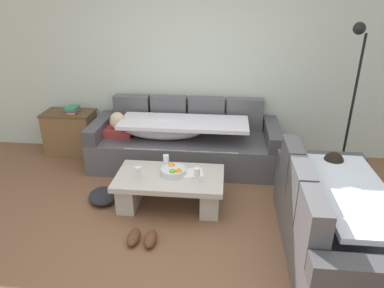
{
  "coord_description": "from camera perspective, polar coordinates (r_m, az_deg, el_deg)",
  "views": [
    {
      "loc": [
        0.44,
        -2.8,
        2.27
      ],
      "look_at": [
        0.05,
        1.09,
        0.55
      ],
      "focal_mm": 32.78,
      "sensor_mm": 36.0,
      "label": 1
    }
  ],
  "objects": [
    {
      "name": "floor_lamp",
      "position": [
        4.72,
        24.5,
        7.46
      ],
      "size": [
        0.33,
        0.31,
        1.95
      ],
      "color": "black",
      "rests_on": "ground_plane"
    },
    {
      "name": "pair_of_shoes",
      "position": [
        3.59,
        -8.11,
        -14.87
      ],
      "size": [
        0.3,
        0.28,
        0.09
      ],
      "color": "#59331E",
      "rests_on": "ground_plane"
    },
    {
      "name": "open_magazine",
      "position": [
        3.95,
        -0.29,
        -4.75
      ],
      "size": [
        0.32,
        0.27,
        0.01
      ],
      "primitive_type": "cube",
      "rotation": [
        0.0,
        0.0,
        0.23
      ],
      "color": "white",
      "rests_on": "coffee_table"
    },
    {
      "name": "couch_along_wall",
      "position": [
        4.87,
        -1.7,
        0.23
      ],
      "size": [
        2.54,
        0.92,
        0.88
      ],
      "color": "#535358",
      "rests_on": "ground_plane"
    },
    {
      "name": "back_wall",
      "position": [
        5.05,
        0.71,
        13.26
      ],
      "size": [
        9.0,
        0.1,
        2.7
      ],
      "primitive_type": "cube",
      "color": "#B9C9BE",
      "rests_on": "ground_plane"
    },
    {
      "name": "couch_near_window",
      "position": [
        3.54,
        22.39,
        -11.5
      ],
      "size": [
        0.92,
        1.87,
        0.88
      ],
      "rotation": [
        0.0,
        0.0,
        1.57
      ],
      "color": "#535358",
      "rests_on": "ground_plane"
    },
    {
      "name": "ground_plane",
      "position": [
        3.63,
        -2.54,
        -14.99
      ],
      "size": [
        14.0,
        14.0,
        0.0
      ],
      "primitive_type": "plane",
      "color": "brown"
    },
    {
      "name": "book_stack_on_cabinet",
      "position": [
        5.39,
        -18.87,
        5.35
      ],
      "size": [
        0.18,
        0.23,
        0.08
      ],
      "color": "gold",
      "rests_on": "side_cabinet"
    },
    {
      "name": "wine_glass_far_back",
      "position": [
        4.02,
        -4.24,
        -2.49
      ],
      "size": [
        0.07,
        0.07,
        0.17
      ],
      "color": "silver",
      "rests_on": "coffee_table"
    },
    {
      "name": "wine_glass_near_left",
      "position": [
        3.8,
        -8.79,
        -4.44
      ],
      "size": [
        0.07,
        0.07,
        0.17
      ],
      "color": "silver",
      "rests_on": "coffee_table"
    },
    {
      "name": "coffee_table",
      "position": [
        3.99,
        -3.62,
        -6.93
      ],
      "size": [
        1.2,
        0.68,
        0.38
      ],
      "color": "#BCB5AA",
      "rests_on": "ground_plane"
    },
    {
      "name": "fruit_bowl",
      "position": [
        3.93,
        -3.0,
        -4.41
      ],
      "size": [
        0.28,
        0.28,
        0.1
      ],
      "color": "silver",
      "rests_on": "coffee_table"
    },
    {
      "name": "wine_glass_near_right",
      "position": [
        3.73,
        0.83,
        -4.64
      ],
      "size": [
        0.07,
        0.07,
        0.17
      ],
      "color": "silver",
      "rests_on": "coffee_table"
    },
    {
      "name": "crumpled_garment",
      "position": [
        4.28,
        -14.31,
        -8.19
      ],
      "size": [
        0.45,
        0.5,
        0.12
      ],
      "primitive_type": "ellipsoid",
      "rotation": [
        0.0,
        0.0,
        1.99
      ],
      "color": "#232328",
      "rests_on": "ground_plane"
    },
    {
      "name": "side_cabinet",
      "position": [
        5.54,
        -19.11,
        1.78
      ],
      "size": [
        0.72,
        0.44,
        0.64
      ],
      "color": "brown",
      "rests_on": "ground_plane"
    }
  ]
}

